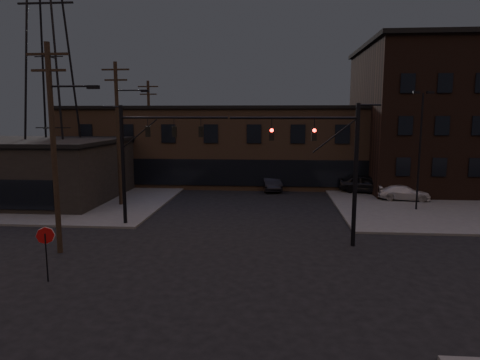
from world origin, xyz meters
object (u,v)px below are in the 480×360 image
object	(u,v)px
parked_car_lot_b	(404,193)
car_crossing	(271,182)
traffic_signal_far	(142,151)
parked_car_lot_a	(367,184)
traffic_signal_near	(335,159)
stop_sign	(46,241)

from	to	relation	value
parked_car_lot_b	car_crossing	distance (m)	12.41
traffic_signal_far	parked_car_lot_a	world-z (taller)	traffic_signal_far
traffic_signal_far	car_crossing	size ratio (longest dim) A/B	1.69
car_crossing	traffic_signal_far	bearing A→B (deg)	-127.86
parked_car_lot_a	traffic_signal_far	bearing A→B (deg)	148.27
traffic_signal_far	parked_car_lot_a	size ratio (longest dim) A/B	1.61
traffic_signal_near	stop_sign	distance (m)	15.17
traffic_signal_far	parked_car_lot_a	xyz separation A→B (m)	(17.39, 13.02, -4.02)
traffic_signal_near	parked_car_lot_a	world-z (taller)	traffic_signal_near
parked_car_lot_a	parked_car_lot_b	size ratio (longest dim) A/B	1.15
traffic_signal_far	car_crossing	distance (m)	17.35
parked_car_lot_b	car_crossing	size ratio (longest dim) A/B	0.91
traffic_signal_far	stop_sign	distance (m)	10.55
traffic_signal_near	stop_sign	xyz separation A→B (m)	(-13.36, -6.49, -3.09)
traffic_signal_far	parked_car_lot_a	bearing A→B (deg)	36.82
parked_car_lot_b	stop_sign	bearing A→B (deg)	140.47
stop_sign	parked_car_lot_b	xyz separation A→B (m)	(21.13, 19.73, -1.07)
stop_sign	parked_car_lot_b	distance (m)	28.93
parked_car_lot_a	car_crossing	xyz separation A→B (m)	(-8.98, 1.56, -0.21)
stop_sign	parked_car_lot_b	bearing A→B (deg)	43.05
parked_car_lot_a	car_crossing	distance (m)	9.12
stop_sign	parked_car_lot_b	size ratio (longest dim) A/B	0.58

